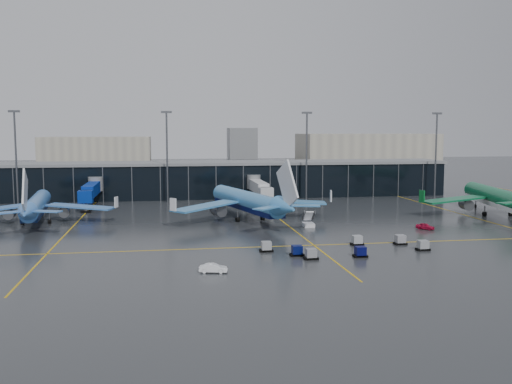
{
  "coord_description": "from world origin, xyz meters",
  "views": [
    {
      "loc": [
        -15.7,
        -110.87,
        20.07
      ],
      "look_at": [
        5.0,
        18.0,
        6.0
      ],
      "focal_mm": 40.0,
      "sensor_mm": 36.0,
      "label": 1
    }
  ],
  "objects": [
    {
      "name": "mobile_airstair",
      "position": [
        13.92,
        4.08,
        0.77
      ],
      "size": [
        2.34,
        3.3,
        3.45
      ],
      "rotation": [
        0.0,
        0.0,
        -0.05
      ],
      "color": "white",
      "rests_on": "ground"
    },
    {
      "name": "service_van_white",
      "position": [
        -9.12,
        -31.65,
        0.66
      ],
      "size": [
        4.18,
        2.16,
        1.31
      ],
      "primitive_type": "imported",
      "rotation": [
        0.0,
        0.0,
        1.37
      ],
      "color": "white",
      "rests_on": "ground"
    },
    {
      "name": "terminal_pier",
      "position": [
        0.0,
        62.0,
        5.42
      ],
      "size": [
        142.0,
        17.0,
        10.7
      ],
      "color": "black",
      "rests_on": "ground"
    },
    {
      "name": "distant_hangars",
      "position": [
        49.94,
        270.08,
        8.79
      ],
      "size": [
        260.0,
        71.0,
        22.0
      ],
      "color": "#B2AD99",
      "rests_on": "ground"
    },
    {
      "name": "airliner_arkefly",
      "position": [
        -43.55,
        18.59,
        6.17
      ],
      "size": [
        39.35,
        43.7,
        12.35
      ],
      "primitive_type": null,
      "rotation": [
        0.0,
        0.0,
        0.11
      ],
      "color": "#3E7ACC",
      "rests_on": "ground"
    },
    {
      "name": "ground",
      "position": [
        0.0,
        0.0,
        0.0
      ],
      "size": [
        600.0,
        600.0,
        0.0
      ],
      "primitive_type": "plane",
      "color": "#282B2D",
      "rests_on": "ground"
    },
    {
      "name": "jet_bridges",
      "position": [
        -35.0,
        42.99,
        4.55
      ],
      "size": [
        94.0,
        27.5,
        7.2
      ],
      "color": "#595B60",
      "rests_on": "ground"
    },
    {
      "name": "taxi_lines",
      "position": [
        10.0,
        10.61,
        0.01
      ],
      "size": [
        220.0,
        120.0,
        0.02
      ],
      "color": "gold",
      "rests_on": "ground"
    },
    {
      "name": "flood_masts",
      "position": [
        5.0,
        50.0,
        13.81
      ],
      "size": [
        203.0,
        0.5,
        25.5
      ],
      "color": "#595B60",
      "rests_on": "ground"
    },
    {
      "name": "airliner_klm_near",
      "position": [
        2.43,
        15.72,
        6.85
      ],
      "size": [
        49.35,
        53.2,
        13.7
      ],
      "primitive_type": null,
      "rotation": [
        0.0,
        0.0,
        0.26
      ],
      "color": "#3B83C3",
      "rests_on": "ground"
    },
    {
      "name": "baggage_carts",
      "position": [
        13.92,
        -21.17,
        0.76
      ],
      "size": [
        28.43,
        11.04,
        1.7
      ],
      "color": "black",
      "rests_on": "ground"
    },
    {
      "name": "service_van_red",
      "position": [
        36.64,
        -2.99,
        0.64
      ],
      "size": [
        3.57,
        3.81,
        1.27
      ],
      "primitive_type": "imported",
      "rotation": [
        0.0,
        0.0,
        0.71
      ],
      "color": "#B70E35",
      "rests_on": "ground"
    },
    {
      "name": "airliner_aer_lingus",
      "position": [
        62.3,
        13.78,
        6.85
      ],
      "size": [
        47.28,
        51.51,
        13.7
      ],
      "primitive_type": null,
      "rotation": [
        0.0,
        0.0,
        -0.2
      ],
      "color": "#0B6237",
      "rests_on": "ground"
    }
  ]
}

